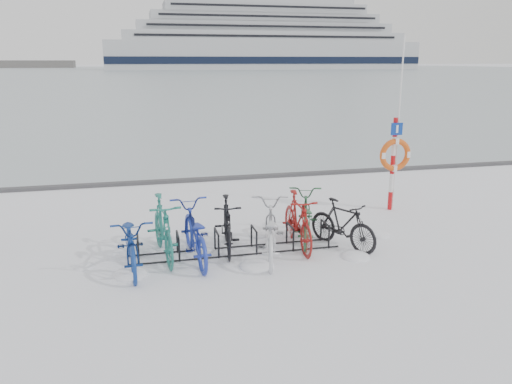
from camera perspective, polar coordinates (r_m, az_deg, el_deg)
name	(u,v)px	position (r m, az deg, el deg)	size (l,w,h in m)	color
ground	(236,252)	(9.58, -2.34, -6.86)	(900.00, 900.00, 0.00)	white
ice_sheet	(139,72)	(163.79, -13.21, 13.21)	(400.00, 298.00, 0.02)	#A7B5BC
quay_edge	(198,180)	(15.14, -6.68, 1.41)	(400.00, 0.25, 0.10)	#3F3F42
bike_rack	(236,243)	(9.51, -2.35, -5.85)	(4.00, 0.48, 0.46)	black
lifebuoy_station	(395,155)	(12.29, 15.58, 4.11)	(0.78, 0.22, 4.07)	#B90E13
cruise_ferry	(263,41)	(208.11, 0.81, 16.90)	(124.09, 23.43, 40.77)	silver
bike_0	(131,240)	(8.98, -14.05, -5.32)	(0.68, 1.95, 1.02)	navy
bike_1	(163,227)	(9.33, -10.60, -3.90)	(0.55, 1.94, 1.16)	#207366
bike_2	(194,231)	(9.16, -7.08, -4.45)	(0.70, 2.02, 1.06)	#1E3199
bike_3	(227,223)	(9.57, -3.34, -3.57)	(0.49, 1.73, 1.04)	black
bike_4	(270,229)	(9.21, 1.60, -4.23)	(0.70, 2.02, 1.06)	silver
bike_5	(298,219)	(9.73, 4.80, -3.13)	(0.51, 1.82, 1.09)	maroon
bike_6	(305,216)	(10.11, 5.62, -2.70)	(0.67, 1.92, 1.01)	#2B5E3A
bike_7	(343,223)	(9.86, 9.89, -3.46)	(0.45, 1.60, 0.96)	black
snow_drifts	(257,256)	(9.39, 0.15, -7.30)	(6.24, 2.08, 0.22)	white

